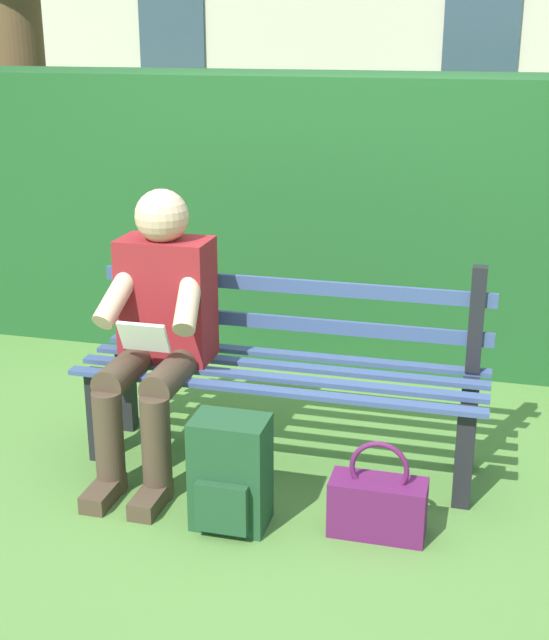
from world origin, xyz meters
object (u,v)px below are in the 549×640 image
handbag (378,505)px  person_seated (157,326)px  park_bench (284,367)px  backpack (230,474)px

handbag → person_seated: bearing=-19.0°
park_bench → person_seated: (0.50, 0.16, 0.19)m
backpack → handbag: (-0.54, -0.07, -0.09)m
person_seated → backpack: 0.72m
person_seated → handbag: bearing=161.0°
person_seated → handbag: person_seated is taller
person_seated → backpack: person_seated is taller
park_bench → person_seated: size_ratio=1.46×
backpack → handbag: 0.55m
backpack → handbag: size_ratio=1.15×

